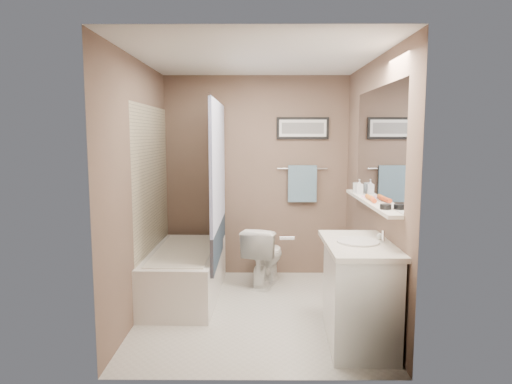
{
  "coord_description": "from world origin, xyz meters",
  "views": [
    {
      "loc": [
        0.02,
        -4.25,
        1.7
      ],
      "look_at": [
        0.0,
        0.15,
        1.15
      ],
      "focal_mm": 32.0,
      "sensor_mm": 36.0,
      "label": 1
    }
  ],
  "objects_px": {
    "hair_brush_back": "(370,198)",
    "hair_brush_front": "(373,199)",
    "soap_bottle": "(359,187)",
    "candle_bowl_near": "(386,207)",
    "toilet": "(264,255)",
    "vanity": "(359,295)",
    "bathtub": "(185,273)",
    "glass_jar": "(357,187)"
  },
  "relations": [
    {
      "from": "hair_brush_front",
      "to": "soap_bottle",
      "type": "xyz_separation_m",
      "value": [
        0.0,
        0.55,
        0.05
      ]
    },
    {
      "from": "vanity",
      "to": "glass_jar",
      "type": "relative_size",
      "value": 9.0
    },
    {
      "from": "toilet",
      "to": "candle_bowl_near",
      "type": "relative_size",
      "value": 7.49
    },
    {
      "from": "hair_brush_front",
      "to": "soap_bottle",
      "type": "distance_m",
      "value": 0.55
    },
    {
      "from": "bathtub",
      "to": "hair_brush_front",
      "type": "height_order",
      "value": "hair_brush_front"
    },
    {
      "from": "candle_bowl_near",
      "to": "glass_jar",
      "type": "xyz_separation_m",
      "value": [
        0.0,
        1.07,
        0.03
      ]
    },
    {
      "from": "toilet",
      "to": "hair_brush_back",
      "type": "height_order",
      "value": "hair_brush_back"
    },
    {
      "from": "vanity",
      "to": "soap_bottle",
      "type": "bearing_deg",
      "value": 81.67
    },
    {
      "from": "bathtub",
      "to": "candle_bowl_near",
      "type": "distance_m",
      "value": 2.26
    },
    {
      "from": "candle_bowl_near",
      "to": "hair_brush_front",
      "type": "distance_m",
      "value": 0.41
    },
    {
      "from": "candle_bowl_near",
      "to": "hair_brush_back",
      "type": "distance_m",
      "value": 0.51
    },
    {
      "from": "candle_bowl_near",
      "to": "hair_brush_back",
      "type": "xyz_separation_m",
      "value": [
        0.0,
        0.51,
        0.0
      ]
    },
    {
      "from": "toilet",
      "to": "candle_bowl_near",
      "type": "bearing_deg",
      "value": 139.76
    },
    {
      "from": "vanity",
      "to": "hair_brush_back",
      "type": "xyz_separation_m",
      "value": [
        0.19,
        0.49,
        0.74
      ]
    },
    {
      "from": "toilet",
      "to": "soap_bottle",
      "type": "bearing_deg",
      "value": 168.01
    },
    {
      "from": "candle_bowl_near",
      "to": "glass_jar",
      "type": "distance_m",
      "value": 1.07
    },
    {
      "from": "toilet",
      "to": "glass_jar",
      "type": "height_order",
      "value": "glass_jar"
    },
    {
      "from": "vanity",
      "to": "candle_bowl_near",
      "type": "bearing_deg",
      "value": -3.47
    },
    {
      "from": "hair_brush_back",
      "to": "soap_bottle",
      "type": "height_order",
      "value": "soap_bottle"
    },
    {
      "from": "vanity",
      "to": "hair_brush_back",
      "type": "bearing_deg",
      "value": 72.19
    },
    {
      "from": "vanity",
      "to": "candle_bowl_near",
      "type": "height_order",
      "value": "candle_bowl_near"
    },
    {
      "from": "candle_bowl_near",
      "to": "bathtub",
      "type": "bearing_deg",
      "value": 149.0
    },
    {
      "from": "hair_brush_front",
      "to": "vanity",
      "type": "bearing_deg",
      "value": -115.45
    },
    {
      "from": "soap_bottle",
      "to": "candle_bowl_near",
      "type": "bearing_deg",
      "value": -90.0
    },
    {
      "from": "glass_jar",
      "to": "hair_brush_front",
      "type": "bearing_deg",
      "value": -90.0
    },
    {
      "from": "toilet",
      "to": "hair_brush_front",
      "type": "height_order",
      "value": "hair_brush_front"
    },
    {
      "from": "hair_brush_front",
      "to": "soap_bottle",
      "type": "relative_size",
      "value": 1.51
    },
    {
      "from": "hair_brush_back",
      "to": "bathtub",
      "type": "bearing_deg",
      "value": 162.56
    },
    {
      "from": "toilet",
      "to": "hair_brush_back",
      "type": "distance_m",
      "value": 1.58
    },
    {
      "from": "bathtub",
      "to": "candle_bowl_near",
      "type": "relative_size",
      "value": 16.67
    },
    {
      "from": "candle_bowl_near",
      "to": "toilet",
      "type": "bearing_deg",
      "value": 122.34
    },
    {
      "from": "candle_bowl_near",
      "to": "soap_bottle",
      "type": "bearing_deg",
      "value": 90.0
    },
    {
      "from": "toilet",
      "to": "soap_bottle",
      "type": "height_order",
      "value": "soap_bottle"
    },
    {
      "from": "soap_bottle",
      "to": "bathtub",
      "type": "bearing_deg",
      "value": 176.32
    },
    {
      "from": "hair_brush_back",
      "to": "hair_brush_front",
      "type": "bearing_deg",
      "value": -90.0
    },
    {
      "from": "toilet",
      "to": "candle_bowl_near",
      "type": "height_order",
      "value": "candle_bowl_near"
    },
    {
      "from": "toilet",
      "to": "hair_brush_back",
      "type": "relative_size",
      "value": 3.06
    },
    {
      "from": "toilet",
      "to": "glass_jar",
      "type": "xyz_separation_m",
      "value": [
        0.94,
        -0.42,
        0.83
      ]
    },
    {
      "from": "toilet",
      "to": "soap_bottle",
      "type": "distance_m",
      "value": 1.38
    },
    {
      "from": "soap_bottle",
      "to": "hair_brush_back",
      "type": "bearing_deg",
      "value": -90.0
    },
    {
      "from": "bathtub",
      "to": "vanity",
      "type": "xyz_separation_m",
      "value": [
        1.6,
        -1.05,
        0.15
      ]
    },
    {
      "from": "candle_bowl_near",
      "to": "hair_brush_back",
      "type": "relative_size",
      "value": 0.41
    }
  ]
}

